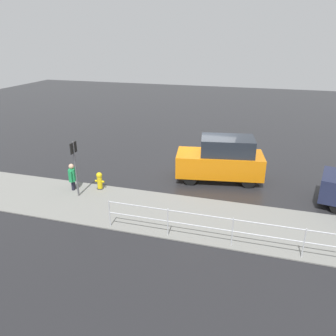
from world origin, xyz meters
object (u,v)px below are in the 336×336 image
at_px(sign_post, 75,161).
at_px(pedestrian, 72,176).
at_px(moving_hatchback, 221,159).
at_px(fire_hydrant, 100,181).

bearing_deg(sign_post, pedestrian, -42.81).
xyz_separation_m(moving_hatchback, sign_post, (5.47, 3.39, 0.55)).
distance_m(fire_hydrant, pedestrian, 1.18).
xyz_separation_m(moving_hatchback, pedestrian, (6.00, 2.90, -0.34)).
bearing_deg(moving_hatchback, pedestrian, 25.77).
distance_m(moving_hatchback, sign_post, 6.46).
height_order(pedestrian, sign_post, sign_post).
relative_size(fire_hydrant, sign_post, 0.33).
bearing_deg(fire_hydrant, moving_hatchback, -152.88).
relative_size(moving_hatchback, sign_post, 1.72).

